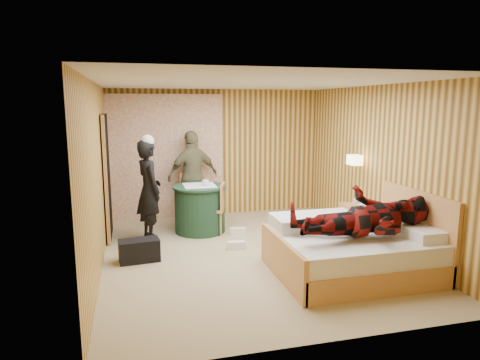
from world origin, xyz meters
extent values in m
cube|color=tan|center=(0.00, 0.00, 0.00)|extent=(4.20, 5.00, 0.01)
cube|color=silver|center=(0.00, 0.00, 2.50)|extent=(4.20, 5.00, 0.01)
cube|color=#E5BA58|center=(0.00, 2.50, 1.25)|extent=(4.20, 0.02, 2.50)
cube|color=#E5BA58|center=(-2.10, 0.00, 1.25)|extent=(0.02, 5.00, 2.50)
cube|color=#E5BA58|center=(2.10, 0.00, 1.25)|extent=(0.02, 5.00, 2.50)
cube|color=silver|center=(-1.00, 2.43, 1.20)|extent=(2.20, 0.08, 2.40)
cube|color=black|center=(-2.06, 1.40, 1.02)|extent=(0.06, 0.90, 2.05)
cylinder|color=gold|center=(2.00, 0.45, 1.30)|extent=(0.18, 0.04, 0.04)
cube|color=beige|center=(1.92, 0.45, 1.30)|extent=(0.18, 0.24, 0.16)
cube|color=#E0A45C|center=(1.10, -1.04, 0.15)|extent=(1.94, 1.55, 0.29)
cube|color=silver|center=(1.10, -1.04, 0.41)|extent=(1.88, 1.49, 0.24)
cube|color=#E0A45C|center=(0.13, -1.04, 0.27)|extent=(0.06, 1.55, 0.54)
cube|color=#E0A45C|center=(2.06, -1.04, 0.53)|extent=(0.06, 1.55, 1.07)
cube|color=silver|center=(1.86, -1.41, 0.60)|extent=(0.37, 0.53, 0.14)
cube|color=silver|center=(1.86, -0.67, 0.60)|extent=(0.37, 0.53, 0.14)
cube|color=silver|center=(0.76, -0.60, 0.62)|extent=(1.16, 0.58, 0.17)
cube|color=#E0A45C|center=(1.88, 0.15, 0.30)|extent=(0.43, 0.60, 0.60)
cube|color=#E0A45C|center=(1.88, 0.15, 0.49)|extent=(0.46, 0.62, 0.03)
cylinder|color=#1F452B|center=(-0.53, 1.33, 0.40)|extent=(0.87, 0.87, 0.79)
cylinder|color=#1F452B|center=(-0.53, 1.33, 0.80)|extent=(0.93, 0.93, 0.03)
cube|color=silver|center=(-0.53, 1.33, 0.82)|extent=(0.57, 0.57, 0.01)
cube|color=#E0A45C|center=(-0.53, 1.98, 0.45)|extent=(0.52, 0.52, 0.05)
cube|color=#E0A45C|center=(-0.59, 2.17, 0.70)|extent=(0.41, 0.16, 0.46)
cylinder|color=#E0A45C|center=(-0.65, 1.77, 0.21)|extent=(0.04, 0.04, 0.43)
cylinder|color=#E0A45C|center=(-0.42, 2.20, 0.21)|extent=(0.04, 0.04, 0.43)
cube|color=#E0A45C|center=(-0.34, 1.18, 0.42)|extent=(0.50, 0.50, 0.05)
cube|color=#E0A45C|center=(-0.17, 1.12, 0.66)|extent=(0.17, 0.39, 0.43)
cylinder|color=#E0A45C|center=(-0.44, 1.39, 0.20)|extent=(0.04, 0.04, 0.41)
cylinder|color=#E0A45C|center=(-0.24, 0.98, 0.20)|extent=(0.04, 0.04, 0.41)
cube|color=black|center=(-1.60, 0.11, 0.16)|extent=(0.59, 0.35, 0.32)
cube|color=silver|center=(-0.14, 0.27, 0.06)|extent=(0.28, 0.13, 0.12)
cube|color=silver|center=(0.07, 1.00, 0.06)|extent=(0.28, 0.16, 0.12)
imported|color=black|center=(-1.40, 1.10, 0.82)|extent=(0.56, 0.69, 1.65)
imported|color=#716E4B|center=(-0.53, 2.12, 0.86)|extent=(1.09, 0.70, 1.72)
imported|color=#630B09|center=(1.15, -1.24, 0.96)|extent=(0.86, 0.67, 1.77)
imported|color=silver|center=(1.88, 0.10, 0.61)|extent=(0.22, 0.26, 0.02)
imported|color=silver|center=(1.88, 0.10, 0.63)|extent=(0.25, 0.28, 0.02)
imported|color=silver|center=(1.88, 0.28, 0.64)|extent=(0.13, 0.13, 0.09)
imported|color=silver|center=(-0.43, 1.28, 0.88)|extent=(0.12, 0.12, 0.10)
camera|label=1|loc=(-1.64, -5.87, 2.20)|focal=32.00mm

